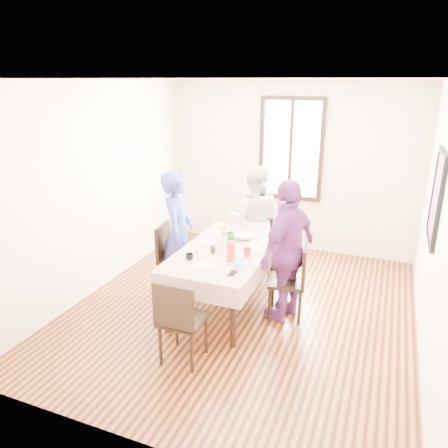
{
  "coord_description": "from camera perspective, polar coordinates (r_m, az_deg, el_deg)",
  "views": [
    {
      "loc": [
        1.51,
        -4.42,
        2.69
      ],
      "look_at": [
        -0.22,
        -0.07,
        1.1
      ],
      "focal_mm": 34.11,
      "sensor_mm": 36.0,
      "label": 1
    }
  ],
  "objects": [
    {
      "name": "ground",
      "position": [
        5.39,
        2.54,
        -11.19
      ],
      "size": [
        4.5,
        4.5,
        0.0
      ],
      "primitive_type": "plane",
      "color": "black",
      "rests_on": "ground"
    },
    {
      "name": "back_wall",
      "position": [
        6.97,
        8.89,
        7.45
      ],
      "size": [
        4.0,
        0.0,
        4.0
      ],
      "primitive_type": "plane",
      "rotation": [
        1.57,
        0.0,
        0.0
      ],
      "color": "beige",
      "rests_on": "ground"
    },
    {
      "name": "right_wall",
      "position": [
        4.65,
        26.76,
        -0.09
      ],
      "size": [
        0.0,
        4.5,
        4.5
      ],
      "primitive_type": "plane",
      "rotation": [
        1.57,
        0.0,
        -1.57
      ],
      "color": "beige",
      "rests_on": "ground"
    },
    {
      "name": "window_frame",
      "position": [
        6.9,
        8.97,
        9.86
      ],
      "size": [
        1.02,
        0.06,
        1.62
      ],
      "primitive_type": "cube",
      "color": "black",
      "rests_on": "back_wall"
    },
    {
      "name": "window_pane",
      "position": [
        6.91,
        8.99,
        9.87
      ],
      "size": [
        0.9,
        0.02,
        1.5
      ],
      "primitive_type": "cube",
      "color": "white",
      "rests_on": "back_wall"
    },
    {
      "name": "art_poster",
      "position": [
        4.88,
        26.64,
        3.22
      ],
      "size": [
        0.04,
        0.76,
        0.96
      ],
      "primitive_type": "cube",
      "color": "red",
      "rests_on": "right_wall"
    },
    {
      "name": "dining_table",
      "position": [
        5.27,
        0.2,
        -7.32
      ],
      "size": [
        0.9,
        1.66,
        0.75
      ],
      "primitive_type": "cube",
      "color": "black",
      "rests_on": "ground"
    },
    {
      "name": "tablecloth",
      "position": [
        5.11,
        0.21,
        -3.49
      ],
      "size": [
        1.02,
        1.78,
        0.01
      ],
      "primitive_type": "cube",
      "color": "#57100B",
      "rests_on": "dining_table"
    },
    {
      "name": "chair_left",
      "position": [
        5.65,
        -6.32,
        -4.66
      ],
      "size": [
        0.46,
        0.46,
        0.91
      ],
      "primitive_type": "cube",
      "rotation": [
        0.0,
        0.0,
        -1.47
      ],
      "color": "black",
      "rests_on": "ground"
    },
    {
      "name": "chair_right",
      "position": [
        5.08,
        8.39,
        -7.57
      ],
      "size": [
        0.48,
        0.48,
        0.91
      ],
      "primitive_type": "cube",
      "rotation": [
        0.0,
        0.0,
        1.73
      ],
      "color": "black",
      "rests_on": "ground"
    },
    {
      "name": "chair_far",
      "position": [
        6.23,
        4.08,
        -2.34
      ],
      "size": [
        0.46,
        0.46,
        0.91
      ],
      "primitive_type": "cube",
      "rotation": [
        0.0,
        0.0,
        3.05
      ],
      "color": "black",
      "rests_on": "ground"
    },
    {
      "name": "chair_near",
      "position": [
        4.32,
        -5.52,
        -12.55
      ],
      "size": [
        0.42,
        0.42,
        0.91
      ],
      "primitive_type": "cube",
      "rotation": [
        0.0,
        0.0,
        0.0
      ],
      "color": "black",
      "rests_on": "ground"
    },
    {
      "name": "person_left",
      "position": [
        5.51,
        -6.27,
        -1.26
      ],
      "size": [
        0.53,
        0.68,
        1.63
      ],
      "primitive_type": "imported",
      "rotation": [
        0.0,
        0.0,
        1.84
      ],
      "color": "#373A93",
      "rests_on": "ground"
    },
    {
      "name": "person_far",
      "position": [
        6.09,
        4.09,
        0.55
      ],
      "size": [
        0.85,
        0.71,
        1.58
      ],
      "primitive_type": "imported",
      "rotation": [
        0.0,
        0.0,
        3.3
      ],
      "color": "beige",
      "rests_on": "ground"
    },
    {
      "name": "person_right",
      "position": [
        4.93,
        8.37,
        -3.55
      ],
      "size": [
        0.71,
        1.06,
        1.68
      ],
      "primitive_type": "imported",
      "rotation": [
        0.0,
        0.0,
        -1.91
      ],
      "color": "#6D2D70",
      "rests_on": "ground"
    },
    {
      "name": "mug_black",
      "position": [
        4.83,
        -4.66,
        -4.38
      ],
      "size": [
        0.12,
        0.12,
        0.07
      ],
      "primitive_type": "imported",
      "rotation": [
        0.0,
        0.0,
        -0.43
      ],
      "color": "black",
      "rests_on": "tablecloth"
    },
    {
      "name": "mug_flag",
      "position": [
        4.91,
        3.16,
        -3.81
      ],
      "size": [
        0.14,
        0.14,
        0.09
      ],
      "primitive_type": "imported",
      "rotation": [
        0.0,
        0.0,
        0.86
      ],
      "color": "red",
      "rests_on": "tablecloth"
    },
    {
      "name": "mug_green",
      "position": [
        5.41,
        0.72,
        -1.62
      ],
      "size": [
        0.12,
        0.12,
        0.09
      ],
      "primitive_type": "imported",
      "rotation": [
        0.0,
        0.0,
        0.04
      ],
      "color": "#0C7226",
      "rests_on": "tablecloth"
    },
    {
      "name": "serving_bowl",
      "position": [
        5.44,
        2.72,
        -1.7
      ],
      "size": [
        0.29,
        0.29,
        0.06
      ],
      "primitive_type": "imported",
      "rotation": [
        0.0,
        0.0,
        0.23
      ],
      "color": "white",
      "rests_on": "tablecloth"
    },
    {
      "name": "juice_carton",
      "position": [
        4.75,
        0.93,
        -3.68
      ],
      "size": [
        0.07,
        0.07,
        0.23
      ],
      "primitive_type": "cube",
      "color": "red",
      "rests_on": "tablecloth"
    },
    {
      "name": "butter_tub",
      "position": [
        4.57,
        2.15,
        -5.73
      ],
      "size": [
        0.14,
        0.14,
        0.07
      ],
      "primitive_type": "cylinder",
      "color": "white",
      "rests_on": "tablecloth"
    },
    {
      "name": "jam_jar",
      "position": [
        5.0,
        -1.51,
        -3.44
      ],
      "size": [
        0.06,
        0.06,
        0.08
      ],
      "primitive_type": "cylinder",
      "color": "black",
      "rests_on": "tablecloth"
    },
    {
      "name": "drinking_glass",
      "position": [
        4.93,
        -3.64,
        -3.71
      ],
      "size": [
        0.07,
        0.07,
        0.09
      ],
      "primitive_type": "cylinder",
      "color": "silver",
      "rests_on": "tablecloth"
    },
    {
      "name": "smartphone",
      "position": [
        4.49,
        1.1,
        -6.64
      ],
      "size": [
        0.07,
        0.14,
        0.01
      ],
      "primitive_type": "cube",
      "color": "black",
      "rests_on": "tablecloth"
    },
    {
      "name": "flower_vase",
      "position": [
        5.12,
        -0.02,
        -2.43
      ],
      "size": [
        0.08,
        0.08,
        0.16
      ],
      "primitive_type": "cylinder",
      "color": "silver",
      "rests_on": "tablecloth"
    },
    {
      "name": "plate_left",
      "position": [
        5.3,
        -2.29,
        -2.52
      ],
      "size": [
        0.2,
        0.2,
        0.01
      ],
      "primitive_type": "cylinder",
      "color": "white",
      "rests_on": "tablecloth"
    },
    {
      "name": "plate_right",
      "position": [
        5.1,
        3.78,
        -3.43
      ],
      "size": [
        0.2,
        0.2,
        0.01
      ],
      "primitive_type": "cylinder",
      "color": "white",
      "rests_on": "tablecloth"
    },
    {
      "name": "plate_near",
      "position": [
        4.66,
        -2.92,
        -5.63
      ],
      "size": [
        0.2,
        0.2,
        0.01
      ],
      "primitive_type": "cylinder",
      "color": "white",
      "rests_on": "tablecloth"
    },
    {
      "name": "butter_lid",
      "position": [
        4.56,
        2.16,
        -5.27
      ],
      "size": [
        0.12,
        0.12,
        0.01
      ],
      "primitive_type": "cylinder",
      "color": "blue",
      "rests_on": "butter_tub"
    },
    {
      "name": "flower_bunch",
      "position": [
        5.07,
        -0.02,
        -1.06
      ],
      "size": [
        0.09,
        0.09,
        0.1
      ],
      "primitive_type": null,
      "color": "yellow",
      "rests_on": "flower_vase"
    }
  ]
}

